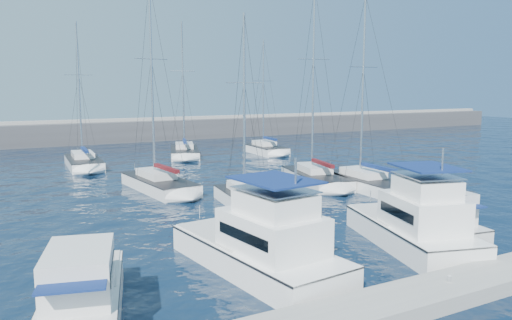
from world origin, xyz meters
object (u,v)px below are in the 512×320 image
motor_yacht_port_outer (83,296)px  motor_yacht_port_inner (262,247)px  motor_yacht_stbd_inner (415,226)px  motor_yacht_stbd_outer (435,224)px  sailboat_back_c (266,149)px  sailboat_back_b (185,152)px  sailboat_mid_d (315,177)px  sailboat_back_a (84,162)px  sailboat_mid_b (159,184)px  sailboat_mid_c (248,198)px  sailboat_mid_e (366,183)px

motor_yacht_port_outer → motor_yacht_port_inner: size_ratio=0.77×
motor_yacht_port_inner → motor_yacht_stbd_inner: (8.40, -0.68, -0.00)m
motor_yacht_port_outer → motor_yacht_stbd_outer: 17.74m
motor_yacht_port_inner → sailboat_back_c: size_ratio=0.69×
motor_yacht_port_inner → motor_yacht_stbd_outer: 10.07m
motor_yacht_port_outer → motor_yacht_stbd_inner: bearing=16.6°
motor_yacht_port_outer → motor_yacht_port_inner: 7.75m
motor_yacht_stbd_inner → sailboat_back_b: sailboat_back_b is taller
sailboat_mid_d → sailboat_back_a: size_ratio=1.12×
motor_yacht_stbd_outer → sailboat_mid_b: size_ratio=0.37×
motor_yacht_port_inner → sailboat_back_c: sailboat_back_c is taller
sailboat_mid_b → sailboat_back_b: sailboat_mid_b is taller
motor_yacht_port_outer → sailboat_mid_c: (12.85, 12.56, -0.42)m
motor_yacht_port_inner → sailboat_mid_d: (13.82, 15.67, -0.60)m
sailboat_mid_e → sailboat_back_b: bearing=107.0°
motor_yacht_port_inner → sailboat_mid_b: 19.36m
motor_yacht_port_outer → sailboat_back_c: 45.09m
motor_yacht_stbd_inner → sailboat_back_c: bearing=88.0°
motor_yacht_port_outer → motor_yacht_stbd_inner: motor_yacht_stbd_inner is taller
motor_yacht_stbd_outer → sailboat_mid_b: sailboat_mid_b is taller
motor_yacht_stbd_outer → sailboat_mid_c: sailboat_mid_c is taller
sailboat_mid_d → sailboat_mid_e: size_ratio=1.08×
motor_yacht_port_outer → sailboat_back_a: sailboat_back_a is taller
motor_yacht_port_outer → motor_yacht_stbd_inner: (16.06, 0.50, 0.19)m
motor_yacht_stbd_inner → sailboat_mid_c: 12.50m
motor_yacht_port_outer → motor_yacht_port_inner: bearing=23.6°
motor_yacht_port_outer → sailboat_back_c: size_ratio=0.53×
motor_yacht_stbd_inner → sailboat_back_a: 36.22m
sailboat_back_a → sailboat_mid_d: bearing=-46.5°
sailboat_back_a → sailboat_back_b: size_ratio=0.93×
motor_yacht_stbd_inner → sailboat_mid_c: sailboat_mid_c is taller
motor_yacht_port_outer → sailboat_back_b: size_ratio=0.47×
sailboat_back_a → motor_yacht_stbd_inner: bearing=-70.5°
motor_yacht_stbd_inner → sailboat_mid_e: 14.74m
sailboat_mid_e → sailboat_back_b: size_ratio=0.97×
sailboat_mid_e → sailboat_back_c: bearing=84.4°
motor_yacht_stbd_outer → sailboat_mid_b: bearing=122.2°
sailboat_mid_b → sailboat_mid_e: (14.64, -7.42, -0.01)m
motor_yacht_port_outer → sailboat_mid_b: bearing=80.9°
motor_yacht_port_outer → sailboat_mid_c: sailboat_mid_c is taller
sailboat_mid_e → motor_yacht_stbd_inner: bearing=-118.0°
sailboat_back_b → sailboat_mid_c: bearing=-82.2°
motor_yacht_stbd_outer → sailboat_mid_e: bearing=72.6°
motor_yacht_stbd_inner → motor_yacht_stbd_outer: (1.67, 0.27, -0.19)m
motor_yacht_port_outer → sailboat_mid_d: bearing=53.0°
motor_yacht_port_outer → sailboat_back_a: size_ratio=0.51×
motor_yacht_stbd_outer → motor_yacht_port_inner: bearing=-173.8°
motor_yacht_port_outer → motor_yacht_stbd_inner: size_ratio=0.82×
sailboat_mid_b → sailboat_mid_c: sailboat_mid_b is taller
motor_yacht_port_inner → sailboat_mid_b: bearing=79.1°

